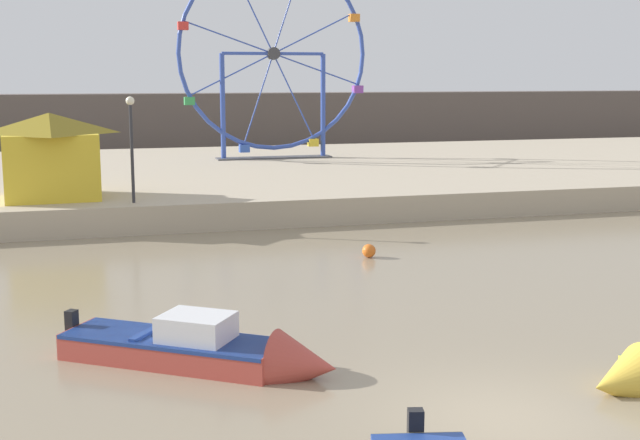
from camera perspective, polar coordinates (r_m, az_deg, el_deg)
ground_plane at (r=15.24m, az=12.12°, el=-12.92°), size 240.00×240.00×0.00m
quay_promenade at (r=44.54m, az=-6.96°, el=2.85°), size 110.00×25.16×1.07m
distant_town_skyline at (r=66.16m, az=-9.96°, el=6.44°), size 140.00×3.00×4.40m
motorboat_faded_red at (r=17.36m, az=-7.10°, el=-8.68°), size 5.54×4.44×1.44m
ferris_wheel_blue_frame at (r=48.73m, az=-3.15°, el=10.82°), size 10.84×1.20×11.32m
carnival_booth_yellow_awning at (r=34.40m, az=-17.58°, el=4.23°), size 3.97×3.67×3.30m
promenade_lamp_near at (r=32.33m, az=-12.53°, el=5.66°), size 0.32×0.32×3.95m
mooring_buoy_orange at (r=27.39m, az=3.29°, el=-2.07°), size 0.44×0.44×0.44m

